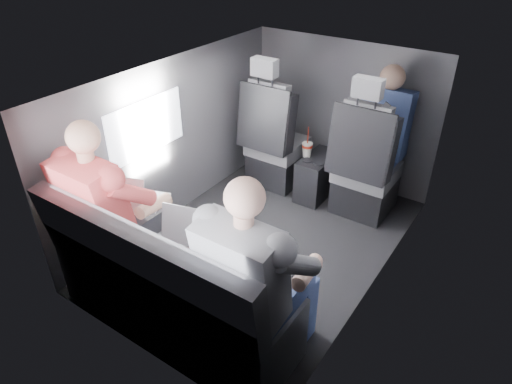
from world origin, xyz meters
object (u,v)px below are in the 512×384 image
Objects in this scene: front_seat_left at (274,146)px; passenger_rear_right at (257,276)px; laptop_silver at (200,229)px; soda_cup at (307,149)px; laptop_black at (272,261)px; passenger_rear_left at (113,209)px; passenger_front_right at (385,124)px; center_console at (317,176)px; rear_bench at (170,292)px; front_seat_right at (364,172)px; laptop_white at (133,198)px.

front_seat_left is 2.09m from passenger_rear_right.
front_seat_left is 0.98× the size of passenger_rear_right.
laptop_silver is 0.31× the size of passenger_rear_right.
soda_cup is at bearing 94.92° from laptop_silver.
laptop_black is 0.36× the size of passenger_rear_right.
passenger_front_right is (1.02, 2.07, 0.09)m from passenger_rear_left.
passenger_rear_left is at bearing -103.68° from soda_cup.
passenger_rear_left reaches higher than center_console.
center_console is 0.29m from soda_cup.
laptop_silver is at bearing 16.74° from passenger_rear_left.
passenger_rear_left is (-0.09, -1.81, 0.26)m from front_seat_left.
rear_bench is at bearing -87.04° from soda_cup.
rear_bench is (-0.00, -1.94, 0.11)m from center_console.
soda_cup is 0.22× the size of passenger_rear_left.
rear_bench is at bearing -170.74° from passenger_rear_right.
front_seat_right is 1.83m from passenger_rear_right.
center_console is 1.19× the size of laptop_silver.
rear_bench is at bearing -9.96° from passenger_rear_left.
laptop_silver is (0.60, -0.02, -0.00)m from laptop_white.
laptop_white is 0.19m from passenger_rear_left.
front_seat_right reaches higher than laptop_black.
laptop_white reaches higher than soda_cup.
laptop_silver is at bearing -88.57° from center_console.
soda_cup is (-0.10, -0.05, 0.27)m from center_console.
front_seat_right is at bearing 0.00° from front_seat_left.
center_console is 1.68× the size of soda_cup.
passenger_rear_right is at bearing 9.26° from rear_bench.
laptop_black is (1.12, -0.02, 0.00)m from laptop_white.
laptop_black is at bearing -87.56° from passenger_front_right.
soda_cup is (0.35, -0.01, 0.07)m from front_seat_left.
laptop_black is at bearing -86.10° from front_seat_right.
front_seat_right reaches higher than laptop_white.
passenger_rear_left is at bearing 170.04° from rear_bench.
laptop_black is 0.56× the size of passenger_front_right.
front_seat_right is 2.71× the size of laptop_black.
front_seat_right is 0.55m from soda_cup.
passenger_rear_right is at bearing -72.66° from center_console.
front_seat_left is at bearing -164.51° from passenger_front_right.
passenger_rear_left is (-0.44, -1.80, 0.19)m from soda_cup.
soda_cup is 0.34× the size of passenger_front_right.
rear_bench is 1.90m from soda_cup.
passenger_rear_left is at bearing -179.99° from passenger_rear_right.
front_seat_left is at bearing 86.10° from laptop_white.
laptop_black is 1.90m from passenger_front_right.
front_seat_left is at bearing 103.31° from rear_bench.
passenger_rear_left is 2.30m from passenger_front_right.
front_seat_right is 0.98× the size of passenger_rear_right.
soda_cup is (-0.10, 1.89, 0.16)m from rear_bench.
front_seat_right reaches higher than passenger_front_right.
laptop_white is 0.33× the size of passenger_rear_right.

